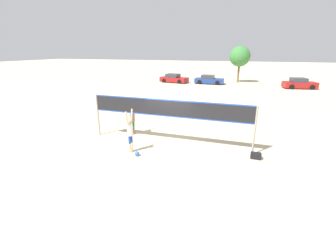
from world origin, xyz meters
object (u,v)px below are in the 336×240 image
volleyball (137,154)px  parked_car_near (299,84)px  tree_left_cluster (240,57)px  gear_bag (256,156)px  volleyball_net (168,111)px  player_blocker (133,117)px  parked_car_far (209,80)px  player_spiker (130,130)px  parked_car_mid (174,79)px

volleyball → parked_car_near: size_ratio=0.05×
tree_left_cluster → gear_bag: bearing=-86.7°
volleyball_net → volleyball: volleyball_net is taller
player_blocker → parked_car_far: 23.25m
player_blocker → parked_car_near: player_blocker is taller
player_blocker → tree_left_cluster: bearing=168.2°
gear_bag → parked_car_far: parked_car_far is taller
player_spiker → player_blocker: 2.54m
gear_bag → tree_left_cluster: 27.75m
player_spiker → player_blocker: (-1.03, 2.32, -0.09)m
volleyball → gear_bag: bearing=15.2°
parked_car_mid → parked_car_far: size_ratio=1.07×
volleyball → parked_car_far: 25.89m
parked_car_far → tree_left_cluster: (4.16, 3.06, 3.41)m
parked_car_mid → gear_bag: bearing=-54.2°
parked_car_mid → parked_car_far: bearing=13.2°
volleyball_net → volleyball: 2.79m
parked_car_near → tree_left_cluster: 9.48m
parked_car_near → parked_car_far: parked_car_near is taller
parked_car_near → parked_car_far: bearing=166.5°
gear_bag → parked_car_far: bearing=103.3°
parked_car_near → volleyball: bearing=-125.7°
parked_car_near → player_blocker: bearing=-131.2°
tree_left_cluster → parked_car_mid: bearing=-161.2°
tree_left_cluster → parked_car_far: bearing=-143.7°
parked_car_mid → parked_car_far: parked_car_mid is taller
volleyball_net → player_blocker: bearing=163.6°
gear_bag → parked_car_mid: 26.65m
gear_bag → volleyball: bearing=-164.8°
player_blocker → volleyball: (1.54, -2.67, -0.95)m
gear_bag → tree_left_cluster: bearing=93.3°
parked_car_near → tree_left_cluster: size_ratio=0.77×
volleyball_net → parked_car_far: bearing=92.8°
parked_car_mid → parked_car_near: bearing=9.3°
volleyball_net → parked_car_far: 24.01m
player_blocker → parked_car_far: bearing=176.8°
parked_car_far → parked_car_near: bearing=-2.3°
tree_left_cluster → player_spiker: bearing=-98.8°
volleyball_net → parked_car_mid: 24.67m
player_spiker → parked_car_mid: player_spiker is taller
parked_car_mid → parked_car_far: 5.58m
volleyball_net → tree_left_cluster: size_ratio=1.59×
parked_car_near → parked_car_far: (-12.19, 0.68, -0.04)m
player_blocker → tree_left_cluster: 27.00m
parked_car_far → volleyball_net: bearing=-86.2°
player_spiker → gear_bag: size_ratio=4.55×
volleyball_net → gear_bag: volleyball_net is taller
player_blocker → parked_car_far: player_blocker is taller
volleyball → player_spiker: bearing=145.6°
volleyball_net → player_spiker: volleyball_net is taller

